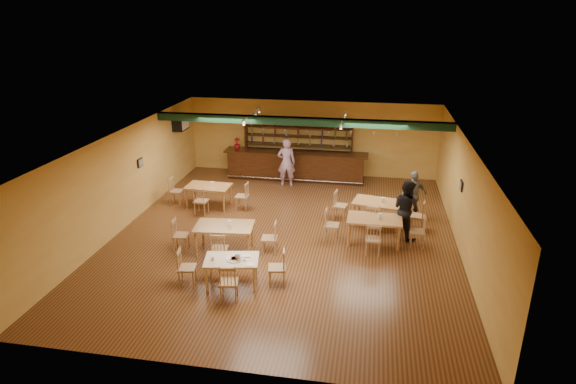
% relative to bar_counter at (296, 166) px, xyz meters
% --- Properties ---
extents(floor, '(12.00, 12.00, 0.00)m').
position_rel_bar_counter_xyz_m(floor, '(0.51, -5.15, -0.56)').
color(floor, '#4E2F16').
rests_on(floor, ground).
extents(ceiling_beam, '(10.00, 0.30, 0.25)m').
position_rel_bar_counter_xyz_m(ceiling_beam, '(0.51, -2.35, 2.31)').
color(ceiling_beam, black).
rests_on(ceiling_beam, ceiling).
extents(track_rail_left, '(0.05, 2.50, 0.05)m').
position_rel_bar_counter_xyz_m(track_rail_left, '(-1.29, -1.75, 2.38)').
color(track_rail_left, silver).
rests_on(track_rail_left, ceiling).
extents(track_rail_right, '(0.05, 2.50, 0.05)m').
position_rel_bar_counter_xyz_m(track_rail_right, '(1.91, -1.75, 2.38)').
color(track_rail_right, silver).
rests_on(track_rail_right, ceiling).
extents(ac_unit, '(0.34, 0.70, 0.48)m').
position_rel_bar_counter_xyz_m(ac_unit, '(-4.29, -0.95, 1.79)').
color(ac_unit, silver).
rests_on(ac_unit, wall_left).
extents(picture_left, '(0.04, 0.34, 0.28)m').
position_rel_bar_counter_xyz_m(picture_left, '(-4.46, -4.15, 1.14)').
color(picture_left, black).
rests_on(picture_left, wall_left).
extents(picture_right, '(0.04, 0.34, 0.28)m').
position_rel_bar_counter_xyz_m(picture_right, '(5.48, -4.65, 1.14)').
color(picture_right, black).
rests_on(picture_right, wall_right).
extents(bar_counter, '(5.65, 0.85, 1.13)m').
position_rel_bar_counter_xyz_m(bar_counter, '(0.00, 0.00, 0.00)').
color(bar_counter, black).
rests_on(bar_counter, ground).
extents(back_bar_hutch, '(4.37, 0.40, 2.28)m').
position_rel_bar_counter_xyz_m(back_bar_hutch, '(0.00, 0.63, 0.57)').
color(back_bar_hutch, black).
rests_on(back_bar_hutch, ground).
extents(poinsettia, '(0.32, 0.32, 0.45)m').
position_rel_bar_counter_xyz_m(poinsettia, '(-2.38, 0.00, 0.79)').
color(poinsettia, '#A40F17').
rests_on(poinsettia, bar_counter).
extents(dining_table_a, '(1.52, 0.94, 0.74)m').
position_rel_bar_counter_xyz_m(dining_table_a, '(-2.48, -3.34, -0.19)').
color(dining_table_a, '#AC7C3D').
rests_on(dining_table_a, ground).
extents(dining_table_b, '(1.66, 1.17, 0.76)m').
position_rel_bar_counter_xyz_m(dining_table_b, '(3.23, -3.87, -0.19)').
color(dining_table_b, '#AC7C3D').
rests_on(dining_table_b, ground).
extents(dining_table_c, '(1.68, 1.11, 0.80)m').
position_rel_bar_counter_xyz_m(dining_table_c, '(-0.94, -6.51, -0.17)').
color(dining_table_c, '#AC7C3D').
rests_on(dining_table_c, ground).
extents(dining_table_d, '(1.56, 0.95, 0.77)m').
position_rel_bar_counter_xyz_m(dining_table_d, '(3.13, -5.23, -0.18)').
color(dining_table_d, '#AC7C3D').
rests_on(dining_table_d, ground).
extents(near_table, '(1.42, 1.05, 0.70)m').
position_rel_bar_counter_xyz_m(near_table, '(-0.26, -8.16, -0.22)').
color(near_table, beige).
rests_on(near_table, ground).
extents(pizza_tray, '(0.54, 0.54, 0.01)m').
position_rel_bar_counter_xyz_m(pizza_tray, '(-0.17, -8.16, 0.14)').
color(pizza_tray, silver).
rests_on(pizza_tray, near_table).
extents(parmesan_shaker, '(0.09, 0.09, 0.11)m').
position_rel_bar_counter_xyz_m(parmesan_shaker, '(-0.68, -8.30, 0.19)').
color(parmesan_shaker, '#EAE5C6').
rests_on(parmesan_shaker, near_table).
extents(napkin_stack, '(0.23, 0.19, 0.03)m').
position_rel_bar_counter_xyz_m(napkin_stack, '(0.06, -7.97, 0.15)').
color(napkin_stack, white).
rests_on(napkin_stack, near_table).
extents(pizza_server, '(0.31, 0.26, 0.00)m').
position_rel_bar_counter_xyz_m(pizza_server, '(-0.03, -8.11, 0.15)').
color(pizza_server, silver).
rests_on(pizza_server, pizza_tray).
extents(side_plate, '(0.25, 0.25, 0.01)m').
position_rel_bar_counter_xyz_m(side_plate, '(0.25, -8.34, 0.14)').
color(side_plate, white).
rests_on(side_plate, near_table).
extents(patron_bar, '(0.73, 0.53, 1.86)m').
position_rel_bar_counter_xyz_m(patron_bar, '(-0.22, -0.83, 0.36)').
color(patron_bar, '#8E4AA1').
rests_on(patron_bar, ground).
extents(patron_right_a, '(1.08, 1.09, 1.78)m').
position_rel_bar_counter_xyz_m(patron_right_a, '(4.03, -4.67, 0.32)').
color(patron_right_a, black).
rests_on(patron_right_a, ground).
extents(patron_right_b, '(1.01, 0.77, 1.60)m').
position_rel_bar_counter_xyz_m(patron_right_b, '(4.33, -3.23, 0.23)').
color(patron_right_b, slate).
rests_on(patron_right_b, ground).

